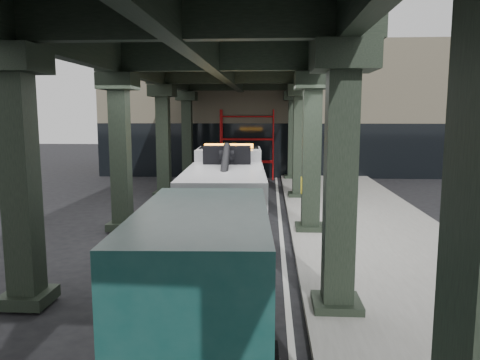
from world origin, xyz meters
The scene contains 8 objects.
ground centered at (0.00, 0.00, 0.00)m, with size 90.00×90.00×0.00m, color black.
sidewalk centered at (4.50, 2.00, 0.07)m, with size 5.00×40.00×0.15m, color gray.
lane_stripe centered at (1.70, 2.00, 0.01)m, with size 0.12×38.00×0.01m, color silver.
viaduct centered at (-0.40, 2.00, 5.46)m, with size 7.40×32.00×6.40m.
building centered at (2.00, 20.00, 4.00)m, with size 22.00×10.00×8.00m, color #C6B793.
scaffolding centered at (0.00, 14.64, 2.11)m, with size 3.08×0.88×4.00m.
tow_truck centered at (-0.12, 3.02, 1.36)m, with size 2.86×8.63×2.79m.
towed_van centered at (0.25, -5.07, 1.22)m, with size 2.48×5.68×2.26m.
Camera 1 is at (1.32, -12.49, 3.76)m, focal length 35.00 mm.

